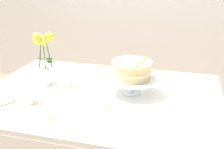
{
  "coord_description": "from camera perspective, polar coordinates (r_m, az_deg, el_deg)",
  "views": [
    {
      "loc": [
        0.47,
        -1.41,
        1.41
      ],
      "look_at": [
        0.07,
        0.01,
        0.86
      ],
      "focal_mm": 44.08,
      "sensor_mm": 36.0,
      "label": 1
    }
  ],
  "objects": [
    {
      "name": "cake_stand",
      "position": [
        1.59,
        4.09,
        -1.3
      ],
      "size": [
        0.29,
        0.29,
        0.1
      ],
      "color": "silver",
      "rests_on": "linen_napkin"
    },
    {
      "name": "dining_table",
      "position": [
        1.65,
        -2.79,
        -7.01
      ],
      "size": [
        1.4,
        1.0,
        0.74
      ],
      "color": "white",
      "rests_on": "ground"
    },
    {
      "name": "loose_petal_1",
      "position": [
        1.39,
        -12.42,
        -8.79
      ],
      "size": [
        0.04,
        0.03,
        0.0
      ],
      "primitive_type": "ellipsoid",
      "rotation": [
        0.0,
        0.0,
        3.17
      ],
      "color": "yellow",
      "rests_on": "dining_table"
    },
    {
      "name": "linen_napkin",
      "position": [
        1.62,
        4.01,
        -3.98
      ],
      "size": [
        0.33,
        0.33,
        0.0
      ],
      "primitive_type": "cube",
      "rotation": [
        0.0,
        0.0,
        0.03
      ],
      "color": "white",
      "rests_on": "dining_table"
    },
    {
      "name": "loose_petal_0",
      "position": [
        1.76,
        -2.58,
        -1.82
      ],
      "size": [
        0.03,
        0.03,
        0.0
      ],
      "primitive_type": "ellipsoid",
      "rotation": [
        0.0,
        0.0,
        1.92
      ],
      "color": "orange",
      "rests_on": "dining_table"
    },
    {
      "name": "layer_cake",
      "position": [
        1.56,
        4.15,
        1.05
      ],
      "size": [
        0.22,
        0.22,
        0.11
      ],
      "color": "beige",
      "rests_on": "cake_stand"
    },
    {
      "name": "teacup",
      "position": [
        1.55,
        -16.79,
        -4.99
      ],
      "size": [
        0.12,
        0.12,
        0.07
      ],
      "color": "silver",
      "rests_on": "dining_table"
    },
    {
      "name": "loose_petal_2",
      "position": [
        1.44,
        -0.66,
        -7.09
      ],
      "size": [
        0.03,
        0.03,
        0.01
      ],
      "primitive_type": "ellipsoid",
      "rotation": [
        0.0,
        0.0,
        2.11
      ],
      "color": "orange",
      "rests_on": "dining_table"
    },
    {
      "name": "loose_petal_3",
      "position": [
        1.59,
        -11.34,
        -4.77
      ],
      "size": [
        0.02,
        0.03,
        0.01
      ],
      "primitive_type": "ellipsoid",
      "rotation": [
        0.0,
        0.0,
        4.61
      ],
      "color": "pink",
      "rests_on": "dining_table"
    },
    {
      "name": "flower_vase",
      "position": [
        1.75,
        -13.76,
        2.98
      ],
      "size": [
        0.13,
        0.12,
        0.34
      ],
      "color": "silver",
      "rests_on": "dining_table"
    }
  ]
}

